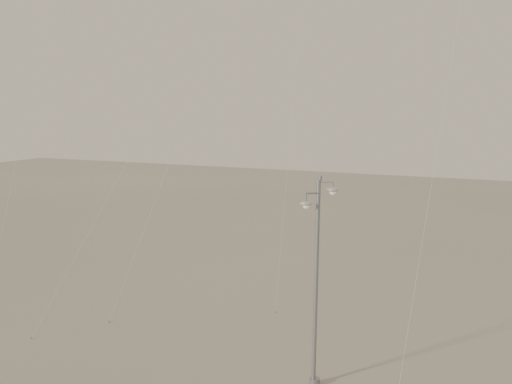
% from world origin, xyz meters
% --- Properties ---
extents(ground, '(160.00, 160.00, 0.00)m').
position_xyz_m(ground, '(0.00, 0.00, 0.00)').
color(ground, '#A09684').
rests_on(ground, ground).
extents(street_lamp, '(1.45, 1.04, 8.80)m').
position_xyz_m(street_lamp, '(6.02, 2.02, 4.69)').
color(street_lamp, gray).
rests_on(street_lamp, ground).
extents(kite_3, '(7.75, 7.76, 18.85)m').
position_xyz_m(kite_3, '(-3.20, 6.72, 13.52)').
color(kite_3, maroon).
rests_on(kite_3, ground).
extents(kite_4, '(0.91, 8.72, 19.55)m').
position_xyz_m(kite_4, '(10.54, 5.63, 14.24)').
color(kite_4, '#352E2C').
rests_on(kite_4, ground).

